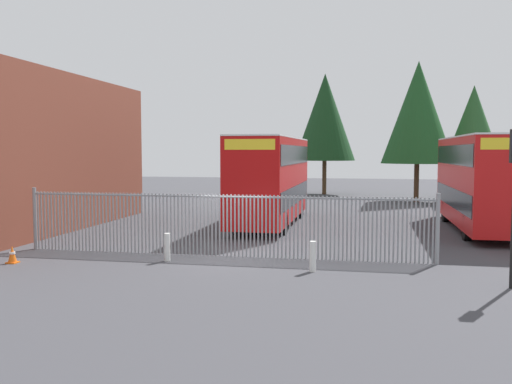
{
  "coord_description": "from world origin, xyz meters",
  "views": [
    {
      "loc": [
        4.53,
        -18.71,
        3.7
      ],
      "look_at": [
        0.0,
        4.0,
        2.0
      ],
      "focal_mm": 38.62,
      "sensor_mm": 36.0,
      "label": 1
    }
  ],
  "objects_px": {
    "double_decker_bus_behind_fence_left": "(272,177)",
    "bollard_near_left": "(167,247)",
    "traffic_cone_by_gate": "(12,254)",
    "double_decker_bus_near_gate": "(480,179)",
    "bollard_center_front": "(313,256)"
  },
  "relations": [
    {
      "from": "bollard_center_front",
      "to": "traffic_cone_by_gate",
      "type": "height_order",
      "value": "bollard_center_front"
    },
    {
      "from": "traffic_cone_by_gate",
      "to": "bollard_near_left",
      "type": "bearing_deg",
      "value": 15.12
    },
    {
      "from": "double_decker_bus_near_gate",
      "to": "bollard_near_left",
      "type": "distance_m",
      "value": 15.55
    },
    {
      "from": "double_decker_bus_behind_fence_left",
      "to": "traffic_cone_by_gate",
      "type": "xyz_separation_m",
      "value": [
        -6.8,
        -11.4,
        -2.13
      ]
    },
    {
      "from": "bollard_center_front",
      "to": "traffic_cone_by_gate",
      "type": "distance_m",
      "value": 9.95
    },
    {
      "from": "double_decker_bus_near_gate",
      "to": "bollard_near_left",
      "type": "relative_size",
      "value": 11.38
    },
    {
      "from": "bollard_near_left",
      "to": "traffic_cone_by_gate",
      "type": "relative_size",
      "value": 1.61
    },
    {
      "from": "traffic_cone_by_gate",
      "to": "double_decker_bus_near_gate",
      "type": "bearing_deg",
      "value": 33.82
    },
    {
      "from": "double_decker_bus_near_gate",
      "to": "bollard_near_left",
      "type": "bearing_deg",
      "value": -140.08
    },
    {
      "from": "bollard_center_front",
      "to": "double_decker_bus_behind_fence_left",
      "type": "bearing_deg",
      "value": 106.2
    },
    {
      "from": "double_decker_bus_behind_fence_left",
      "to": "bollard_near_left",
      "type": "relative_size",
      "value": 11.38
    },
    {
      "from": "double_decker_bus_near_gate",
      "to": "double_decker_bus_behind_fence_left",
      "type": "height_order",
      "value": "same"
    },
    {
      "from": "bollard_center_front",
      "to": "traffic_cone_by_gate",
      "type": "relative_size",
      "value": 1.61
    },
    {
      "from": "bollard_near_left",
      "to": "double_decker_bus_behind_fence_left",
      "type": "bearing_deg",
      "value": 79.5
    },
    {
      "from": "double_decker_bus_near_gate",
      "to": "bollard_center_front",
      "type": "xyz_separation_m",
      "value": [
        -6.85,
        -10.59,
        -1.95
      ]
    }
  ]
}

